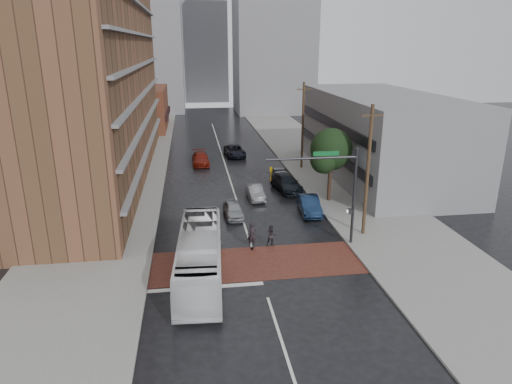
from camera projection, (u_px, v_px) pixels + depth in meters
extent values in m
plane|color=black|center=(258.00, 266.00, 30.19)|extent=(160.00, 160.00, 0.00)
cube|color=brown|center=(257.00, 263.00, 30.66)|extent=(14.00, 5.00, 0.02)
cube|color=gray|center=(126.00, 172.00, 52.14)|extent=(9.00, 90.00, 0.15)
cube|color=gray|center=(321.00, 165.00, 55.27)|extent=(9.00, 90.00, 0.15)
cube|color=brown|center=(88.00, 44.00, 46.56)|extent=(10.00, 44.00, 28.00)
cube|color=brown|center=(143.00, 109.00, 78.31)|extent=(8.00, 16.00, 7.00)
cube|color=gray|center=(380.00, 136.00, 49.88)|extent=(11.00, 26.00, 9.00)
cube|color=gray|center=(139.00, 34.00, 96.78)|extent=(18.00, 16.00, 32.00)
cube|color=gray|center=(274.00, 24.00, 94.33)|extent=(16.00, 14.00, 36.00)
cube|color=gray|center=(203.00, 53.00, 115.92)|extent=(12.00, 10.00, 24.00)
cylinder|color=#332319|center=(330.00, 181.00, 42.03)|extent=(0.36, 0.36, 4.00)
sphere|color=black|center=(331.00, 149.00, 41.11)|extent=(3.80, 3.80, 3.80)
sphere|color=black|center=(324.00, 160.00, 40.48)|extent=(2.40, 2.40, 2.40)
sphere|color=black|center=(337.00, 153.00, 42.15)|extent=(2.60, 2.60, 2.60)
cylinder|color=#2D2D33|center=(354.00, 198.00, 32.43)|extent=(0.20, 0.20, 7.20)
cylinder|color=#2D2D33|center=(312.00, 158.00, 31.07)|extent=(6.40, 0.16, 0.16)
imported|color=gold|center=(271.00, 174.00, 31.00)|extent=(0.20, 0.16, 1.00)
cube|color=#0C5926|center=(326.00, 154.00, 31.11)|extent=(1.80, 0.05, 0.30)
cube|color=#2D2D33|center=(350.00, 211.00, 32.71)|extent=(0.30, 0.30, 0.35)
cylinder|color=#473321|center=(368.00, 172.00, 33.62)|extent=(0.26, 0.26, 10.00)
cube|color=#473321|center=(372.00, 115.00, 32.32)|extent=(1.60, 0.12, 0.12)
cylinder|color=#473321|center=(303.00, 126.00, 52.44)|extent=(0.26, 0.26, 10.00)
cube|color=#473321|center=(304.00, 89.00, 51.15)|extent=(1.60, 0.12, 0.12)
imported|color=white|center=(200.00, 255.00, 28.26)|extent=(3.24, 11.20, 3.08)
imported|color=black|center=(252.00, 235.00, 32.73)|extent=(0.82, 0.68, 1.92)
imported|color=#262125|center=(272.00, 236.00, 32.97)|extent=(0.79, 0.63, 1.59)
imported|color=#9EA2A5|center=(233.00, 210.00, 38.65)|extent=(1.70, 3.90, 1.31)
imported|color=#94959B|center=(255.00, 192.00, 43.17)|extent=(1.54, 3.97, 1.29)
imported|color=maroon|center=(201.00, 159.00, 55.60)|extent=(2.13, 4.97, 1.43)
imported|color=black|center=(235.00, 151.00, 59.61)|extent=(2.71, 5.33, 1.44)
imported|color=#122341|center=(309.00, 205.00, 39.49)|extent=(1.95, 4.67, 1.50)
imported|color=black|center=(286.00, 183.00, 45.74)|extent=(2.86, 5.46, 1.51)
imported|color=#B4B6BC|center=(280.00, 175.00, 48.65)|extent=(1.69, 4.18, 1.42)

